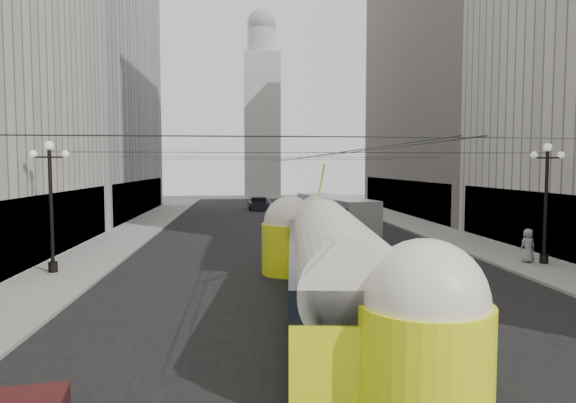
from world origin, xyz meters
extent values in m
cube|color=black|center=(0.00, 32.50, 0.00)|extent=(20.00, 85.00, 0.02)
cube|color=gray|center=(-12.00, 36.00, 0.07)|extent=(4.00, 72.00, 0.15)
cube|color=gray|center=(12.00, 36.00, 0.07)|extent=(4.00, 72.00, 0.15)
cube|color=gray|center=(-0.75, 32.50, 0.00)|extent=(0.12, 85.00, 0.04)
cube|color=gray|center=(0.75, 32.50, 0.00)|extent=(0.12, 85.00, 0.04)
cube|color=black|center=(-14.05, 24.00, 2.00)|extent=(0.10, 18.00, 3.60)
cube|color=#999999|center=(-20.00, 48.00, 14.00)|extent=(12.00, 28.00, 28.00)
cube|color=black|center=(-14.05, 48.00, 2.00)|extent=(0.10, 25.20, 3.60)
cube|color=black|center=(14.05, 22.00, 2.00)|extent=(0.10, 18.00, 3.60)
cube|color=#514C47|center=(20.00, 48.00, 16.00)|extent=(12.00, 32.00, 32.00)
cube|color=black|center=(14.05, 48.00, 2.00)|extent=(0.10, 28.80, 3.60)
cube|color=#B2AFA8|center=(0.00, 80.00, 12.00)|extent=(6.00, 6.00, 24.00)
cylinder|color=#B2AFA8|center=(0.00, 80.00, 26.00)|extent=(4.80, 4.80, 4.00)
sphere|color=gray|center=(0.00, 80.00, 28.96)|extent=(4.80, 4.80, 4.80)
cylinder|color=black|center=(-12.60, 18.00, 3.15)|extent=(0.18, 0.18, 6.00)
cylinder|color=black|center=(-12.60, 18.00, 0.40)|extent=(0.44, 0.44, 0.50)
cylinder|color=black|center=(-12.60, 18.00, 5.75)|extent=(1.60, 0.08, 0.08)
sphere|color=white|center=(-12.60, 18.00, 6.30)|extent=(0.44, 0.44, 0.44)
sphere|color=white|center=(-13.35, 18.00, 5.90)|extent=(0.36, 0.36, 0.36)
sphere|color=white|center=(-11.85, 18.00, 5.90)|extent=(0.36, 0.36, 0.36)
cylinder|color=black|center=(12.60, 18.00, 3.15)|extent=(0.18, 0.18, 6.00)
cylinder|color=black|center=(12.60, 18.00, 0.40)|extent=(0.44, 0.44, 0.50)
cylinder|color=black|center=(12.60, 18.00, 5.75)|extent=(1.60, 0.08, 0.08)
sphere|color=white|center=(12.60, 18.00, 6.30)|extent=(0.44, 0.44, 0.44)
sphere|color=white|center=(11.85, 18.00, 5.90)|extent=(0.36, 0.36, 0.36)
sphere|color=white|center=(13.35, 18.00, 5.90)|extent=(0.36, 0.36, 0.36)
cylinder|color=black|center=(0.00, 4.00, 6.00)|extent=(25.00, 0.03, 0.03)
cylinder|color=black|center=(0.00, 18.00, 6.00)|extent=(25.00, 0.03, 0.03)
cylinder|color=black|center=(0.00, 32.00, 6.00)|extent=(25.00, 0.03, 0.03)
cylinder|color=black|center=(0.00, 46.00, 6.00)|extent=(25.00, 0.03, 0.03)
cylinder|color=black|center=(0.00, 36.00, 5.80)|extent=(0.03, 72.00, 0.03)
cylinder|color=black|center=(0.40, 36.00, 5.80)|extent=(0.03, 72.00, 0.03)
cube|color=#E7F415|center=(-0.31, 9.93, 1.14)|extent=(4.25, 15.36, 1.84)
cube|color=black|center=(-0.31, 9.93, 0.27)|extent=(4.20, 14.91, 0.32)
cube|color=black|center=(-0.31, 9.93, 2.33)|extent=(4.25, 15.14, 0.92)
cylinder|color=silver|center=(-0.31, 9.93, 2.65)|extent=(3.90, 15.10, 2.49)
cylinder|color=#E7F415|center=(0.40, 2.48, 1.25)|extent=(2.82, 2.82, 2.49)
sphere|color=silver|center=(0.40, 2.48, 2.55)|extent=(2.60, 2.60, 2.60)
cylinder|color=#E7F415|center=(-1.03, 17.38, 1.25)|extent=(2.82, 2.82, 2.49)
sphere|color=silver|center=(-1.03, 17.38, 2.55)|extent=(2.60, 2.60, 2.60)
sphere|color=#FFF2BF|center=(0.51, 1.34, 0.92)|extent=(0.36, 0.36, 0.36)
cube|color=#ACAEB1|center=(3.63, 30.93, 1.51)|extent=(4.53, 11.97, 2.93)
cube|color=black|center=(3.63, 30.93, 2.00)|extent=(4.47, 11.57, 1.07)
cube|color=black|center=(3.63, 25.12, 1.86)|extent=(2.23, 0.51, 1.37)
cylinder|color=black|center=(2.41, 27.01, 0.49)|extent=(0.30, 0.98, 0.98)
cylinder|color=black|center=(4.86, 27.01, 0.49)|extent=(0.30, 0.98, 0.98)
cylinder|color=black|center=(2.41, 34.86, 0.49)|extent=(0.30, 0.98, 0.98)
cylinder|color=black|center=(4.86, 34.86, 0.49)|extent=(0.30, 0.98, 0.98)
cube|color=white|center=(4.22, 46.89, 0.47)|extent=(2.15, 4.54, 0.78)
cube|color=black|center=(4.22, 46.89, 1.02)|extent=(1.78, 2.54, 0.74)
cylinder|color=black|center=(3.40, 45.39, 0.31)|extent=(0.22, 0.63, 0.63)
cylinder|color=black|center=(5.04, 45.39, 0.31)|extent=(0.22, 0.63, 0.63)
cylinder|color=black|center=(3.40, 48.40, 0.31)|extent=(0.22, 0.63, 0.63)
cylinder|color=black|center=(5.04, 48.40, 0.31)|extent=(0.22, 0.63, 0.63)
cube|color=black|center=(-1.54, 54.51, 0.52)|extent=(2.46, 5.09, 0.87)
cube|color=black|center=(-1.54, 54.51, 1.14)|extent=(2.02, 2.86, 0.83)
cylinder|color=black|center=(-2.45, 52.83, 0.35)|extent=(0.22, 0.70, 0.70)
cylinder|color=black|center=(-0.63, 52.83, 0.35)|extent=(0.22, 0.70, 0.70)
cylinder|color=black|center=(-2.45, 56.19, 0.35)|extent=(0.22, 0.70, 0.70)
cylinder|color=black|center=(-0.63, 56.19, 0.35)|extent=(0.22, 0.70, 0.70)
imported|color=black|center=(-0.03, 4.45, 0.85)|extent=(0.67, 0.74, 1.70)
imported|color=#AFAEA3|center=(2.35, 3.98, 0.80)|extent=(0.70, 0.84, 1.60)
imported|color=gray|center=(11.85, 18.29, 1.06)|extent=(0.98, 0.70, 1.83)
camera|label=1|loc=(-3.36, -7.66, 5.34)|focal=32.00mm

